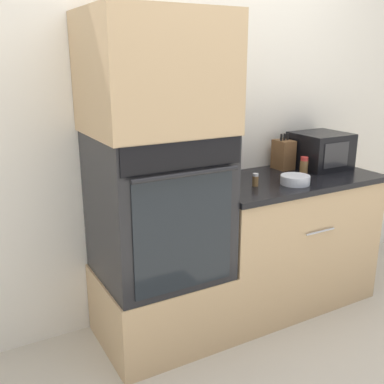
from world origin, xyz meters
name	(u,v)px	position (x,y,z in m)	size (l,w,h in m)	color
ground_plane	(237,346)	(0.00, 0.00, 0.00)	(12.00, 12.00, 0.00)	beige
wall_back	(185,116)	(0.00, 0.63, 1.25)	(8.00, 0.05, 2.50)	silver
oven_cabinet_base	(161,305)	(-0.34, 0.30, 0.21)	(0.69, 0.60, 0.42)	tan
wall_oven	(159,205)	(-0.34, 0.30, 0.82)	(0.66, 0.64, 0.80)	black
oven_cabinet_upper	(155,73)	(-0.34, 0.30, 1.52)	(0.69, 0.60, 0.60)	tan
counter_unit	(284,239)	(0.57, 0.30, 0.44)	(1.17, 0.63, 0.87)	tan
microwave	(320,150)	(0.92, 0.39, 0.99)	(0.34, 0.33, 0.24)	black
knife_block	(283,154)	(0.68, 0.48, 0.97)	(0.11, 0.13, 0.24)	brown
bowl	(295,180)	(0.49, 0.14, 0.90)	(0.18, 0.18, 0.05)	silver
condiment_jar_near	(255,180)	(0.26, 0.23, 0.91)	(0.04, 0.04, 0.08)	brown
condiment_jar_mid	(304,166)	(0.70, 0.30, 0.92)	(0.05, 0.05, 0.11)	brown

